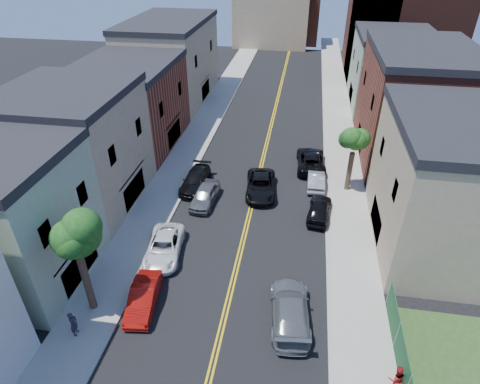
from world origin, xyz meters
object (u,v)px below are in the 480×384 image
at_px(pedestrian_left, 73,324).
at_px(black_suv_lane, 261,186).
at_px(pedestrian_right, 396,379).
at_px(black_car_left, 195,180).
at_px(silver_car_right, 316,179).
at_px(red_sedan, 143,297).
at_px(dark_car_right_far, 311,160).
at_px(grey_car_left, 205,195).
at_px(black_car_right, 320,209).
at_px(white_pickup, 164,247).
at_px(grey_car_right, 290,310).

bearing_deg(pedestrian_left, black_suv_lane, -36.22).
distance_m(pedestrian_left, pedestrian_right, 17.06).
relative_size(pedestrian_left, pedestrian_right, 0.97).
relative_size(black_car_left, silver_car_right, 1.18).
distance_m(red_sedan, silver_car_right, 18.64).
distance_m(red_sedan, dark_car_right_far, 21.25).
xyz_separation_m(dark_car_right_far, pedestrian_right, (4.41, -22.12, 0.21)).
distance_m(silver_car_right, pedestrian_right, 19.22).
relative_size(grey_car_left, pedestrian_left, 2.70).
bearing_deg(black_car_right, pedestrian_right, 110.79).
xyz_separation_m(black_car_left, dark_car_right_far, (9.98, 5.31, 0.06)).
bearing_deg(black_suv_lane, red_sedan, -117.40).
height_order(dark_car_right_far, pedestrian_left, pedestrian_left).
xyz_separation_m(dark_car_right_far, pedestrian_left, (-12.65, -21.60, 0.18)).
relative_size(white_pickup, silver_car_right, 1.19).
bearing_deg(black_car_right, dark_car_right_far, -77.77).
distance_m(black_car_right, dark_car_right_far, 8.05).
relative_size(white_pickup, black_suv_lane, 0.93).
bearing_deg(white_pickup, silver_car_right, 39.31).
distance_m(grey_car_right, dark_car_right_far, 18.57).
bearing_deg(dark_car_right_far, grey_car_right, 83.87).
height_order(silver_car_right, pedestrian_right, pedestrian_right).
xyz_separation_m(black_car_right, pedestrian_right, (3.60, -14.11, 0.26)).
distance_m(white_pickup, grey_car_left, 6.85).
height_order(white_pickup, black_suv_lane, black_suv_lane).
bearing_deg(black_suv_lane, dark_car_right_far, 46.01).
bearing_deg(grey_car_right, silver_car_right, -101.03).
xyz_separation_m(grey_car_right, dark_car_right_far, (0.89, 18.55, -0.02)).
height_order(black_car_left, pedestrian_left, pedestrian_left).
relative_size(grey_car_right, black_suv_lane, 1.03).
bearing_deg(grey_car_left, silver_car_right, 29.40).
bearing_deg(black_car_left, red_sedan, -87.33).
bearing_deg(black_suv_lane, black_car_left, 174.47).
bearing_deg(black_car_left, pedestrian_right, -48.19).
distance_m(grey_car_right, black_car_right, 10.68).
height_order(black_suv_lane, pedestrian_right, pedestrian_right).
relative_size(black_suv_lane, pedestrian_left, 3.28).
bearing_deg(pedestrian_right, black_car_right, -84.89).
height_order(white_pickup, grey_car_right, grey_car_right).
xyz_separation_m(white_pickup, black_car_left, (-0.11, 8.99, 0.02)).
height_order(grey_car_left, pedestrian_right, pedestrian_right).
bearing_deg(pedestrian_left, black_car_right, -53.51).
relative_size(red_sedan, black_suv_lane, 0.79).
bearing_deg(dark_car_right_far, silver_car_right, 95.22).
bearing_deg(grey_car_left, pedestrian_left, -102.02).
bearing_deg(white_pickup, red_sedan, -94.56).
bearing_deg(silver_car_right, black_suv_lane, 22.21).
height_order(grey_car_left, black_car_right, grey_car_left).
relative_size(dark_car_right_far, pedestrian_right, 3.35).
xyz_separation_m(pedestrian_left, pedestrian_right, (17.05, -0.51, 0.02)).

